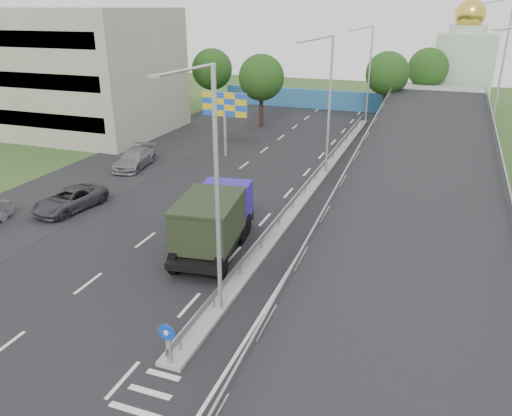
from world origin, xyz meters
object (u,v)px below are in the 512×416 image
at_px(lamp_post_near, 212,183).
at_px(parked_car_d, 134,159).
at_px(billboard, 225,108).
at_px(dump_truck, 214,219).
at_px(church, 463,64).
at_px(parked_car_c, 70,200).
at_px(lamp_post_far, 368,69).
at_px(lamp_post_mid, 327,99).
at_px(sign_bollard, 168,344).

bearing_deg(lamp_post_near, parked_car_d, 131.71).
relative_size(billboard, dump_truck, 0.72).
bearing_deg(billboard, dump_truck, -68.38).
height_order(church, billboard, church).
distance_m(church, dump_truck, 50.36).
height_order(parked_car_c, parked_car_d, parked_car_d).
bearing_deg(parked_car_d, lamp_post_far, 49.30).
bearing_deg(church, lamp_post_near, -100.38).
xyz_separation_m(lamp_post_near, parked_car_c, (-13.50, 7.28, -5.11)).
bearing_deg(lamp_post_mid, church, 73.78).
bearing_deg(lamp_post_near, billboard, 112.49).
relative_size(lamp_post_near, parked_car_d, 1.98).
bearing_deg(billboard, lamp_post_near, -67.51).
bearing_deg(billboard, church, 59.30).
height_order(billboard, dump_truck, billboard).
bearing_deg(lamp_post_near, sign_bollard, -91.64).
bearing_deg(lamp_post_mid, lamp_post_near, -90.00).
xyz_separation_m(church, dump_truck, (-12.39, -48.69, -3.53)).
bearing_deg(dump_truck, church, 67.97).
distance_m(lamp_post_near, lamp_post_far, 40.00).
relative_size(church, billboard, 2.51).
height_order(lamp_post_mid, parked_car_c, lamp_post_mid).
xyz_separation_m(billboard, parked_car_d, (-5.60, -5.49, -3.44)).
distance_m(sign_bollard, lamp_post_far, 44.08).
relative_size(lamp_post_far, dump_truck, 1.33).
relative_size(church, dump_truck, 1.82).
height_order(lamp_post_mid, billboard, lamp_post_mid).
height_order(sign_bollard, parked_car_c, sign_bollard).
bearing_deg(sign_bollard, billboard, 109.21).
distance_m(lamp_post_near, lamp_post_mid, 20.00).
relative_size(sign_bollard, billboard, 0.30).
distance_m(sign_bollard, lamp_post_near, 6.12).
xyz_separation_m(sign_bollard, billboard, (-9.00, 25.83, 3.15)).
bearing_deg(lamp_post_mid, dump_truck, -99.64).
bearing_deg(lamp_post_near, lamp_post_mid, 90.00).
bearing_deg(lamp_post_far, dump_truck, -94.12).
height_order(lamp_post_mid, dump_truck, lamp_post_mid).
relative_size(lamp_post_far, church, 0.73).
xyz_separation_m(sign_bollard, lamp_post_far, (0.11, 43.83, 4.77)).
bearing_deg(lamp_post_far, lamp_post_mid, -90.00).
bearing_deg(dump_truck, parked_car_c, 162.13).
relative_size(sign_bollard, dump_truck, 0.22).
xyz_separation_m(sign_bollard, lamp_post_mid, (0.11, 23.83, 4.77)).
relative_size(church, parked_car_c, 2.76).
xyz_separation_m(church, billboard, (-19.00, -32.00, -1.12)).
bearing_deg(billboard, sign_bollard, -70.79).
bearing_deg(lamp_post_near, lamp_post_far, 90.00).
bearing_deg(lamp_post_mid, billboard, 167.62).
height_order(lamp_post_near, parked_car_c, lamp_post_near).
bearing_deg(parked_car_d, parked_car_c, -91.13).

